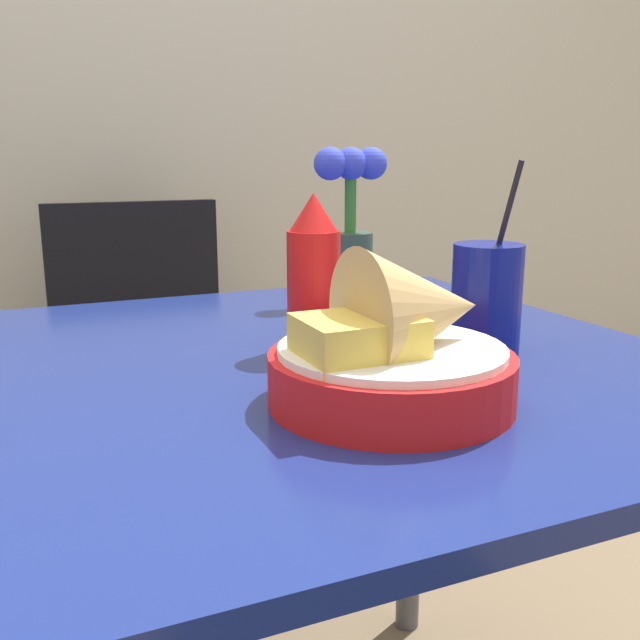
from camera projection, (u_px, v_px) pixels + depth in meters
name	position (u px, v px, depth m)	size (l,w,h in m)	color
wall_window	(116.00, 34.00, 1.81)	(7.00, 0.06, 2.60)	#B7B2A3
dining_table	(288.00, 444.00, 0.90)	(0.97, 0.90, 0.76)	navy
chair_far_window	(146.00, 360.00, 1.66)	(0.40, 0.40, 0.90)	black
food_basket	(400.00, 348.00, 0.71)	(0.25, 0.25, 0.16)	red
ketchup_bottle	(314.00, 276.00, 0.90)	(0.07, 0.07, 0.20)	red
drink_cup	(486.00, 302.00, 0.89)	(0.09, 0.09, 0.24)	navy
flower_vase	(350.00, 224.00, 1.21)	(0.13, 0.08, 0.26)	#2D4738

